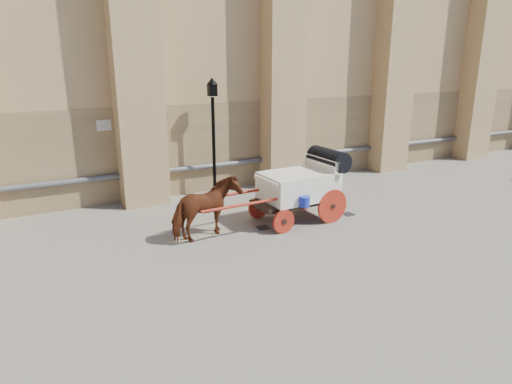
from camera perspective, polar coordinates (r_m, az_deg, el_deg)
ground at (r=11.96m, az=-4.71°, el=-5.45°), size 90.00×90.00×0.00m
horse at (r=11.59m, az=-6.24°, el=-2.15°), size 2.00×1.34×1.55m
carriage at (r=12.87m, az=5.91°, el=1.08°), size 4.52×1.64×1.96m
street_lamp at (r=14.87m, az=-5.34°, el=7.16°), size 0.36×0.36×3.85m
drain_grate_near at (r=12.45m, az=0.87°, el=-4.46°), size 0.32×0.32×0.01m
drain_grate_far at (r=13.75m, az=11.42°, el=-2.73°), size 0.35×0.35×0.01m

